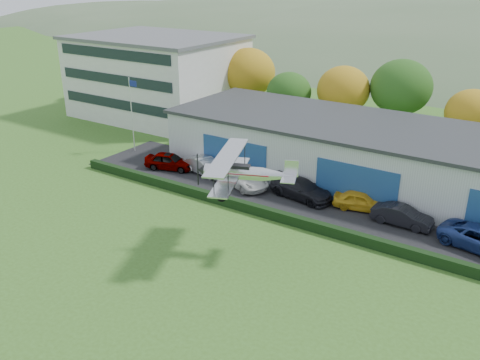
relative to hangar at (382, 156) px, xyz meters
The scene contains 15 objects.
ground 28.55m from the hangar, 100.13° to the right, with size 300.00×300.00×0.00m, color #3A601E.
apron 7.72m from the hangar, 105.99° to the right, with size 48.00×9.00×0.05m, color black.
hedge 12.16m from the hangar, 99.64° to the right, with size 46.00×0.60×0.80m, color black.
hangar is the anchor object (origin of this frame).
office_block 33.84m from the hangar, 167.99° to the left, with size 20.60×15.60×10.40m.
flagpole 25.68m from the hangar, 166.49° to the right, with size 1.05×0.10×8.00m.
tree_belt 13.63m from the hangar, 108.16° to the left, with size 75.70×13.22×10.12m.
distant_hills 113.51m from the hangar, 94.79° to the left, with size 430.00×196.00×56.00m.
car_0 20.03m from the hangar, 156.31° to the right, with size 1.94×4.82×1.64m, color gray.
car_1 16.26m from the hangar, 153.74° to the right, with size 1.70×4.89×1.61m, color silver.
car_2 12.62m from the hangar, 142.85° to the right, with size 2.52×5.47×1.52m, color silver.
car_3 8.49m from the hangar, 122.02° to the right, with size 2.35×5.78×1.68m, color black.
car_4 6.69m from the hangar, 83.72° to the right, with size 1.78×4.42×1.50m, color gold.
car_5 8.66m from the hangar, 59.24° to the right, with size 1.60×4.58×1.51m, color black.
biplane 17.79m from the hangar, 102.56° to the right, with size 6.78×7.59×2.88m.
Camera 1 is at (18.29, -15.09, 18.05)m, focal length 38.16 mm.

